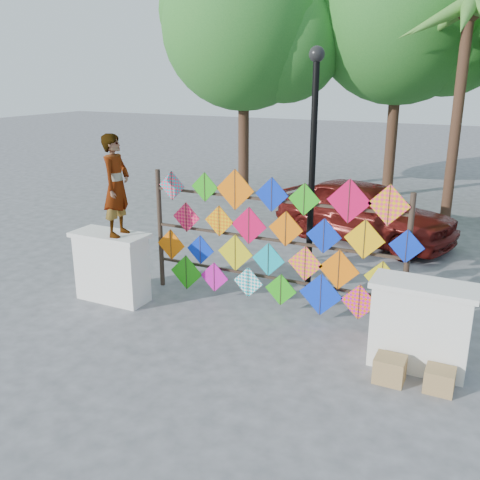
% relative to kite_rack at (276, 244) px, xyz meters
% --- Properties ---
extents(ground, '(80.00, 80.00, 0.00)m').
position_rel_kite_rack_xyz_m(ground, '(-0.13, -0.73, -1.21)').
color(ground, gray).
rests_on(ground, ground).
extents(parapet_left, '(1.40, 0.65, 1.28)m').
position_rel_kite_rack_xyz_m(parapet_left, '(-2.83, -0.93, -0.56)').
color(parapet_left, white).
rests_on(parapet_left, ground).
extents(parapet_right, '(1.40, 0.65, 1.28)m').
position_rel_kite_rack_xyz_m(parapet_right, '(2.57, -0.93, -0.56)').
color(parapet_right, white).
rests_on(parapet_right, ground).
extents(kite_rack, '(4.91, 0.24, 2.45)m').
position_rel_kite_rack_xyz_m(kite_rack, '(0.00, 0.00, 0.00)').
color(kite_rack, '#32251C').
rests_on(kite_rack, ground).
extents(tree_west, '(5.85, 5.20, 8.01)m').
position_rel_kite_rack_xyz_m(tree_west, '(-4.53, 8.30, 4.17)').
color(tree_west, '#4C2D20').
rests_on(tree_west, ground).
extents(tree_mid, '(6.30, 5.60, 8.61)m').
position_rel_kite_rack_xyz_m(tree_mid, '(-0.02, 10.30, 4.56)').
color(tree_mid, '#4C2D20').
rests_on(tree_mid, ground).
extents(palm_tree, '(3.62, 3.62, 5.83)m').
position_rel_kite_rack_xyz_m(palm_tree, '(2.07, 7.27, 3.74)').
color(palm_tree, '#4C2D20').
rests_on(palm_tree, ground).
extents(vendor_woman, '(0.52, 0.70, 1.77)m').
position_rel_kite_rack_xyz_m(vendor_woman, '(-2.59, -0.93, 0.95)').
color(vendor_woman, '#99999E').
rests_on(vendor_woman, parapet_left).
extents(sedan, '(4.80, 2.94, 1.53)m').
position_rel_kite_rack_xyz_m(sedan, '(0.40, 4.75, -0.45)').
color(sedan, '#58120F').
rests_on(sedan, ground).
extents(lamppost, '(0.28, 0.28, 4.46)m').
position_rel_kite_rack_xyz_m(lamppost, '(0.17, 1.27, 1.48)').
color(lamppost, black).
rests_on(lamppost, ground).
extents(cardboard_box_near, '(0.40, 0.36, 0.36)m').
position_rel_kite_rack_xyz_m(cardboard_box_near, '(2.30, -1.48, -1.04)').
color(cardboard_box_near, '#9E7E4C').
rests_on(cardboard_box_near, ground).
extents(cardboard_box_far, '(0.37, 0.34, 0.31)m').
position_rel_kite_rack_xyz_m(cardboard_box_far, '(2.94, -1.42, -1.06)').
color(cardboard_box_far, '#9E7E4C').
rests_on(cardboard_box_far, ground).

